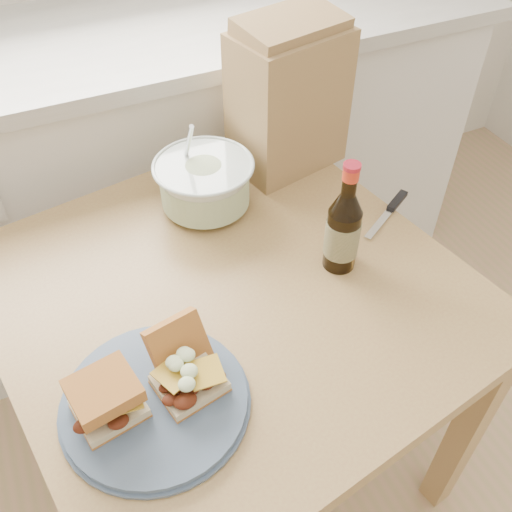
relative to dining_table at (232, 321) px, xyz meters
name	(u,v)px	position (x,y,z in m)	size (l,w,h in m)	color
cabinet_run	(88,189)	(-0.15, 0.79, -0.15)	(2.50, 0.64, 0.94)	white
dining_table	(232,321)	(0.00, 0.00, 0.00)	(1.01, 1.01, 0.73)	tan
plate	(155,402)	(-0.21, -0.19, 0.12)	(0.30, 0.30, 0.02)	#485B75
sandwich_left	(106,399)	(-0.28, -0.18, 0.16)	(0.12, 0.11, 0.08)	beige
sandwich_right	(185,366)	(-0.15, -0.17, 0.16)	(0.12, 0.16, 0.09)	beige
coleslaw_bowl	(205,185)	(0.05, 0.26, 0.16)	(0.22, 0.22, 0.22)	silver
beer_bottle	(343,230)	(0.23, -0.03, 0.20)	(0.07, 0.07, 0.25)	black
knife	(393,207)	(0.43, 0.07, 0.11)	(0.17, 0.11, 0.01)	silver
paper_bag	(288,102)	(0.30, 0.34, 0.27)	(0.25, 0.16, 0.33)	#A0784D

